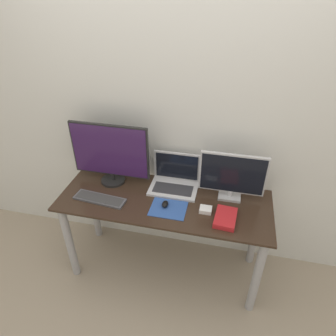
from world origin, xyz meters
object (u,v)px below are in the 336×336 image
object	(u,v)px
laptop	(175,179)
mouse	(165,204)
monitor_right	(232,176)
keyboard	(100,199)
power_brick	(206,210)
book	(225,218)
monitor_left	(110,153)

from	to	relation	value
laptop	mouse	bearing A→B (deg)	-93.67
monitor_right	mouse	size ratio (longest dim) A/B	6.60
keyboard	mouse	bearing A→B (deg)	3.99
mouse	power_brick	bearing A→B (deg)	2.63
power_brick	monitor_right	bearing A→B (deg)	52.11
laptop	book	distance (m)	0.52
monitor_left	book	world-z (taller)	monitor_left
monitor_right	laptop	size ratio (longest dim) A/B	1.28
monitor_left	book	distance (m)	0.99
monitor_right	book	distance (m)	0.31
keyboard	power_brick	xyz separation A→B (m)	(0.79, 0.05, 0.01)
monitor_left	laptop	world-z (taller)	monitor_left
keyboard	book	distance (m)	0.93
laptop	book	xyz separation A→B (m)	(0.42, -0.31, -0.04)
monitor_left	book	xyz separation A→B (m)	(0.92, -0.26, -0.24)
keyboard	book	xyz separation A→B (m)	(0.93, -0.01, 0.01)
monitor_right	monitor_left	bearing A→B (deg)	-180.00
mouse	book	xyz separation A→B (m)	(0.44, -0.04, -0.00)
monitor_left	keyboard	xyz separation A→B (m)	(-0.01, -0.25, -0.25)
mouse	power_brick	world-z (taller)	mouse
monitor_left	mouse	bearing A→B (deg)	-23.86
book	mouse	bearing A→B (deg)	174.31
keyboard	laptop	bearing A→B (deg)	30.27
monitor_right	mouse	xyz separation A→B (m)	(-0.45, -0.21, -0.17)
mouse	monitor_right	bearing A→B (deg)	25.51
monitor_right	keyboard	distance (m)	0.99
monitor_left	power_brick	world-z (taller)	monitor_left
monitor_left	monitor_right	distance (m)	0.94
book	power_brick	size ratio (longest dim) A/B	2.60
monitor_right	laptop	distance (m)	0.45
monitor_right	power_brick	bearing A→B (deg)	-127.89
monitor_right	power_brick	distance (m)	0.31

